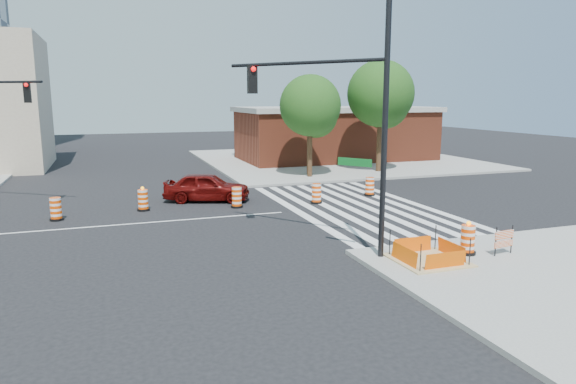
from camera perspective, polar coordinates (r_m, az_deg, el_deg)
name	(u,v)px	position (r m, az deg, el deg)	size (l,w,h in m)	color
ground	(128,224)	(23.23, -17.35, -3.43)	(120.00, 120.00, 0.00)	black
sidewalk_ne	(335,159)	(44.98, 5.22, 3.62)	(22.00, 22.00, 0.15)	gray
crosswalk_east	(356,206)	(25.95, 7.56, -1.61)	(6.75, 13.50, 0.01)	silver
lane_centerline	(128,224)	(23.23, -17.36, -3.42)	(14.00, 0.12, 0.01)	silver
excavation_pit	(428,259)	(17.43, 15.28, -7.15)	(2.20, 2.20, 0.90)	tan
brick_storefront	(335,134)	(44.77, 5.27, 6.47)	(16.50, 8.50, 4.60)	brown
red_coupe	(207,187)	(27.29, -9.00, 0.56)	(1.79, 4.46, 1.52)	#4F0806
signal_pole_se	(337,107)	(17.53, 5.48, 9.37)	(3.93, 5.04, 8.27)	black
pit_drum	(468,240)	(18.45, 19.34, -5.10)	(0.59, 0.59, 1.15)	black
barricade	(504,239)	(18.80, 22.87, -4.82)	(0.84, 0.14, 0.99)	#EF4605
tree_north_c	(311,109)	(34.32, 2.54, 9.18)	(4.06, 4.06, 6.90)	#382314
tree_north_d	(310,110)	(35.44, 2.47, 9.11)	(4.00, 4.00, 6.80)	#382314
tree_north_e	(381,98)	(37.47, 10.28, 10.29)	(4.72, 4.72, 8.03)	#382314
median_drum_2	(56,210)	(24.99, -24.38, -1.81)	(0.60, 0.60, 1.02)	black
median_drum_3	(143,201)	(25.69, -15.80, -0.93)	(0.60, 0.60, 1.18)	black
median_drum_4	(237,198)	(25.56, -5.72, -0.66)	(0.60, 0.60, 1.02)	black
median_drum_5	(316,194)	(26.48, 3.18, -0.24)	(0.60, 0.60, 1.02)	black
median_drum_6	(370,187)	(28.89, 9.08, 0.54)	(0.60, 0.60, 1.02)	black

